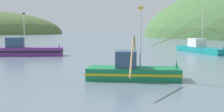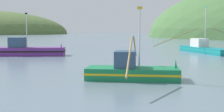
% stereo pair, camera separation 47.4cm
% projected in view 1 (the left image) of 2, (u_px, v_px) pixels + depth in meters
% --- Properties ---
extents(fishing_boat_teal, '(17.32, 12.27, 7.44)m').
position_uv_depth(fishing_boat_teal, '(201.00, 48.00, 47.87)').
color(fishing_boat_teal, '#147F84').
rests_on(fishing_boat_teal, ground).
extents(fishing_boat_purple, '(10.61, 2.67, 6.15)m').
position_uv_depth(fishing_boat_purple, '(24.00, 50.00, 42.31)').
color(fishing_boat_purple, '#6B2D84').
rests_on(fishing_boat_purple, ground).
extents(fishing_boat_green, '(7.37, 13.18, 5.49)m').
position_uv_depth(fishing_boat_green, '(132.00, 71.00, 22.42)').
color(fishing_boat_green, '#197A47').
rests_on(fishing_boat_green, ground).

